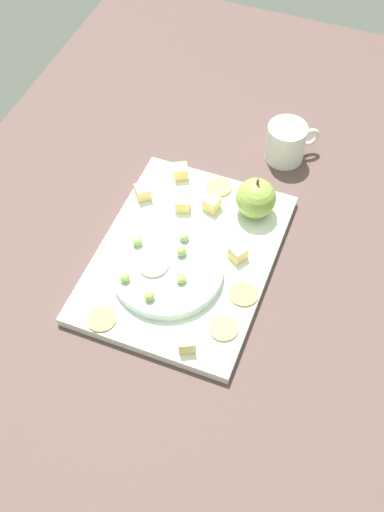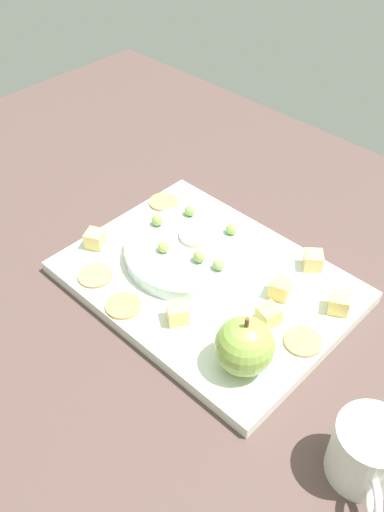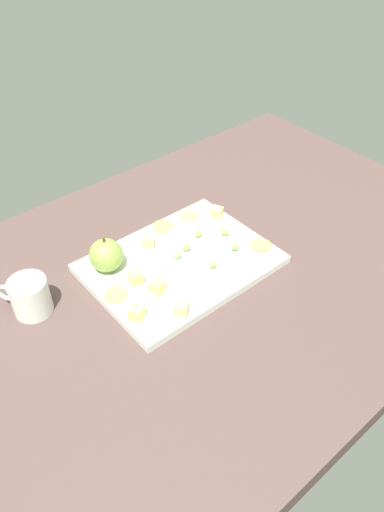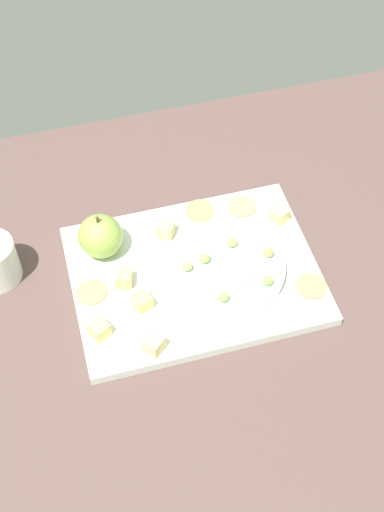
{
  "view_description": "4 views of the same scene",
  "coord_description": "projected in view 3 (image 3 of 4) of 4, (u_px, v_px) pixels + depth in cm",
  "views": [
    {
      "loc": [
        -62.25,
        -27.69,
        93.36
      ],
      "look_at": [
        -5.38,
        -5.83,
        10.89
      ],
      "focal_mm": 45.16,
      "sensor_mm": 36.0,
      "label": 1
    },
    {
      "loc": [
        33.97,
        -44.46,
        61.08
      ],
      "look_at": [
        -3.58,
        -5.5,
        11.31
      ],
      "focal_mm": 39.07,
      "sensor_mm": 36.0,
      "label": 2
    },
    {
      "loc": [
        44.33,
        56.09,
        74.53
      ],
      "look_at": [
        -3.26,
        -0.58,
        9.55
      ],
      "focal_mm": 33.5,
      "sensor_mm": 36.0,
      "label": 3
    },
    {
      "loc": [
        14.26,
        56.53,
        92.96
      ],
      "look_at": [
        -2.04,
        -3.14,
        11.35
      ],
      "focal_mm": 47.7,
      "sensor_mm": 36.0,
      "label": 4
    }
  ],
  "objects": [
    {
      "name": "cheese_cube_4",
      "position": [
        137.0,
        313.0,
        0.89
      ],
      "size": [
        3.45,
        3.45,
        2.54
      ],
      "primitive_type": "cube",
      "rotation": [
        0.0,
        0.0,
        0.51
      ],
      "color": "#F2CF6C",
      "rests_on": "platter"
    },
    {
      "name": "cracker_0",
      "position": [
        189.0,
        217.0,
        1.13
      ],
      "size": [
        4.77,
        4.77,
        0.4
      ],
      "primitive_type": "cylinder",
      "color": "tan",
      "rests_on": "platter"
    },
    {
      "name": "cup",
      "position": [
        30.0,
        296.0,
        0.91
      ],
      "size": [
        8.31,
        9.36,
        7.56
      ],
      "color": "white",
      "rests_on": "table"
    },
    {
      "name": "cheese_cube_0",
      "position": [
        157.0,
        287.0,
        0.94
      ],
      "size": [
        3.21,
        3.21,
        2.54
      ],
      "primitive_type": "cube",
      "rotation": [
        0.0,
        0.0,
        0.32
      ],
      "color": "#E9C767",
      "rests_on": "platter"
    },
    {
      "name": "grape_3",
      "position": [
        213.0,
        264.0,
        0.97
      ],
      "size": [
        1.76,
        1.58,
        1.56
      ],
      "primitive_type": "ellipsoid",
      "color": "#8FC355",
      "rests_on": "serving_dish"
    },
    {
      "name": "grape_2",
      "position": [
        235.0,
        247.0,
        1.01
      ],
      "size": [
        1.76,
        1.58,
        1.57
      ],
      "primitive_type": "ellipsoid",
      "color": "#88C353",
      "rests_on": "serving_dish"
    },
    {
      "name": "serving_dish",
      "position": [
        201.0,
        251.0,
        1.03
      ],
      "size": [
        18.33,
        18.33,
        2.0
      ],
      "primitive_type": "cylinder",
      "color": "silver",
      "rests_on": "platter"
    },
    {
      "name": "grape_0",
      "position": [
        225.0,
        232.0,
        1.05
      ],
      "size": [
        1.76,
        1.58,
        1.64
      ],
      "primitive_type": "ellipsoid",
      "color": "#91B74E",
      "rests_on": "serving_dish"
    },
    {
      "name": "cracker_1",
      "position": [
        115.0,
        295.0,
        0.94
      ],
      "size": [
        4.77,
        4.77,
        0.4
      ],
      "primitive_type": "cylinder",
      "color": "tan",
      "rests_on": "platter"
    },
    {
      "name": "cheese_cube_2",
      "position": [
        217.0,
        213.0,
        1.13
      ],
      "size": [
        3.4,
        3.4,
        2.54
      ],
      "primitive_type": "cube",
      "rotation": [
        0.0,
        0.0,
        0.46
      ],
      "color": "#EDD176",
      "rests_on": "platter"
    },
    {
      "name": "cheese_cube_1",
      "position": [
        181.0,
        309.0,
        0.9
      ],
      "size": [
        3.58,
        3.58,
        2.54
      ],
      "primitive_type": "cube",
      "rotation": [
        0.0,
        0.0,
        0.71
      ],
      "color": "#EDC377",
      "rests_on": "platter"
    },
    {
      "name": "cracker_3",
      "position": [
        163.0,
        226.0,
        1.1
      ],
      "size": [
        4.77,
        4.77,
        0.4
      ],
      "primitive_type": "cylinder",
      "color": "tan",
      "rests_on": "platter"
    },
    {
      "name": "grape_4",
      "position": [
        177.0,
        255.0,
        0.99
      ],
      "size": [
        1.76,
        1.58,
        1.53
      ],
      "primitive_type": "ellipsoid",
      "color": "#95BB60",
      "rests_on": "serving_dish"
    },
    {
      "name": "apple_stem",
      "position": [
        104.0,
        240.0,
        0.95
      ],
      "size": [
        0.5,
        0.5,
        1.2
      ],
      "primitive_type": "cylinder",
      "color": "brown",
      "rests_on": "apple_whole"
    },
    {
      "name": "cheese_cube_3",
      "position": [
        136.0,
        278.0,
        0.96
      ],
      "size": [
        3.1,
        3.1,
        2.54
      ],
      "primitive_type": "cube",
      "rotation": [
        0.0,
        0.0,
        1.32
      ],
      "color": "#E2C769",
      "rests_on": "platter"
    },
    {
      "name": "apple_whole",
      "position": [
        106.0,
        255.0,
        0.98
      ],
      "size": [
        7.08,
        7.08,
        7.08
      ],
      "primitive_type": "sphere",
      "color": "#88AA46",
      "rests_on": "platter"
    },
    {
      "name": "platter",
      "position": [
        181.0,
        264.0,
        1.02
      ],
      "size": [
        38.16,
        28.47,
        1.78
      ],
      "primitive_type": "cube",
      "color": "silver",
      "rests_on": "table"
    },
    {
      "name": "cracker_2",
      "position": [
        260.0,
        245.0,
        1.05
      ],
      "size": [
        4.77,
        4.77,
        0.4
      ],
      "primitive_type": "cylinder",
      "color": "#AB8057",
      "rests_on": "platter"
    },
    {
      "name": "cheese_cube_5",
      "position": [
        149.0,
        241.0,
        1.05
      ],
      "size": [
        3.5,
        3.5,
        2.54
      ],
      "primitive_type": "cube",
      "rotation": [
        0.0,
        0.0,
        1.01
      ],
      "color": "#F0D073",
      "rests_on": "platter"
    },
    {
      "name": "grape_1",
      "position": [
        186.0,
        247.0,
        1.01
      ],
      "size": [
        1.76,
        1.58,
        1.67
      ],
      "primitive_type": "ellipsoid",
      "color": "#8DAC52",
      "rests_on": "serving_dish"
    },
    {
      "name": "apple_slice_0",
      "position": [
        210.0,
        250.0,
        1.01
      ],
      "size": [
        5.18,
        5.18,
        0.6
      ],
      "primitive_type": "cylinder",
      "color": "beige",
      "rests_on": "serving_dish"
    },
    {
      "name": "table",
      "position": [
        182.0,
        289.0,
        1.01
      ],
      "size": [
        146.55,
        87.76,
        4.91
      ],
      "primitive_type": "cube",
      "color": "#503C38",
      "rests_on": "ground"
    },
    {
      "name": "grape_5",
      "position": [
        198.0,
        234.0,
        1.04
      ],
      "size": [
        1.76,
        1.58,
        1.46
      ],
      "primitive_type": "ellipsoid",
      "color": "#99BD51",
      "rests_on": "serving_dish"
    }
  ]
}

